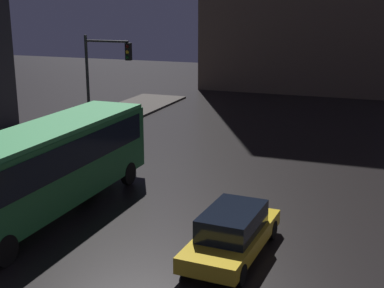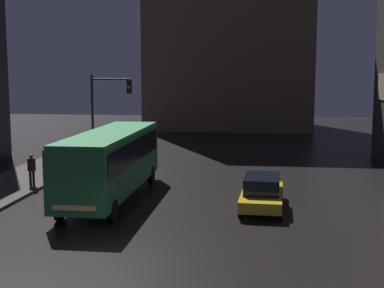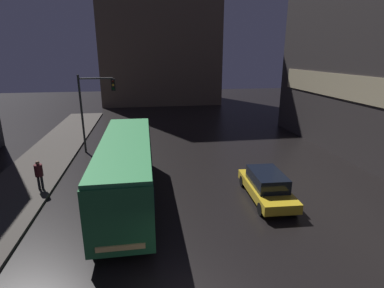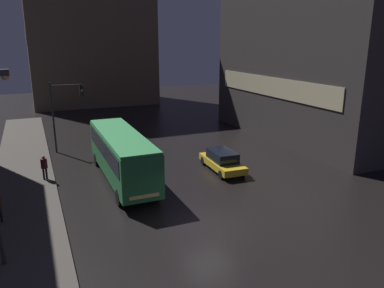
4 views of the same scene
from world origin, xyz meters
TOP-DOWN VIEW (x-y plane):
  - bus_near at (-2.58, 8.53)m, footprint 2.63×11.00m
  - car_taxi at (4.83, 7.62)m, footprint 2.11×4.87m
  - traffic_light_main at (-5.44, 17.61)m, footprint 2.77×0.35m

SIDE VIEW (x-z plane):
  - car_taxi at x=4.83m, z-range 0.01..1.55m
  - bus_near at x=-2.58m, z-range 0.39..3.79m
  - traffic_light_main at x=-5.44m, z-range 1.04..7.18m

